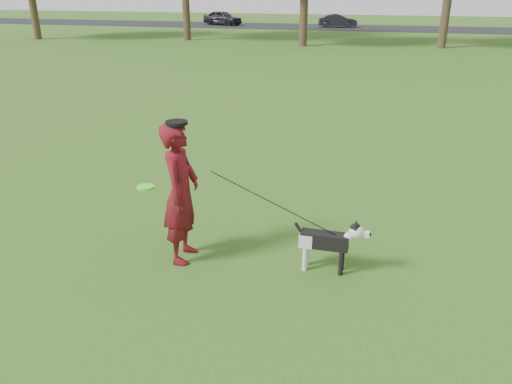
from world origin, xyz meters
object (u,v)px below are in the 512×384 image
(car_left, at_px, (222,18))
(dog, at_px, (330,240))
(man, at_px, (181,193))
(car_mid, at_px, (338,21))

(car_left, bearing_deg, dog, -141.66)
(man, distance_m, car_left, 41.72)
(man, bearing_deg, car_mid, -1.96)
(man, xyz_separation_m, car_mid, (-2.03, 39.84, -0.39))
(car_left, xyz_separation_m, car_mid, (10.34, 0.00, -0.08))
(dog, xyz_separation_m, car_mid, (-3.97, 39.69, 0.11))
(dog, height_order, car_mid, car_mid)
(car_mid, bearing_deg, dog, 175.25)
(dog, bearing_deg, man, -175.76)
(car_left, distance_m, car_mid, 10.34)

